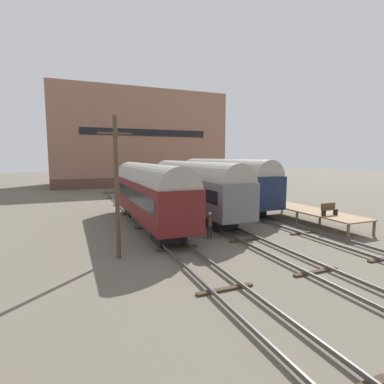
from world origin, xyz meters
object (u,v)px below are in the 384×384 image
(train_car_navy, at_px, (223,180))
(train_car_maroon, at_px, (148,191))
(utility_pole, at_px, (117,186))
(train_car_grey, at_px, (193,185))
(person_worker, at_px, (210,222))
(bench, at_px, (329,209))

(train_car_navy, bearing_deg, train_car_maroon, -148.80)
(train_car_navy, relative_size, utility_pole, 2.28)
(train_car_grey, distance_m, utility_pole, 12.81)
(train_car_maroon, relative_size, person_worker, 8.39)
(train_car_grey, bearing_deg, train_car_maroon, -151.96)
(train_car_maroon, xyz_separation_m, person_worker, (2.86, -5.33, -1.74))
(train_car_navy, xyz_separation_m, utility_pole, (-13.40, -12.94, 1.01))
(train_car_maroon, distance_m, train_car_navy, 11.61)
(train_car_grey, height_order, train_car_maroon, train_car_grey)
(train_car_grey, height_order, person_worker, train_car_grey)
(person_worker, bearing_deg, train_car_maroon, 118.23)
(train_car_maroon, xyz_separation_m, utility_pole, (-3.47, -6.93, 1.16))
(train_car_maroon, bearing_deg, bench, -28.08)
(train_car_maroon, bearing_deg, utility_pole, -116.63)
(train_car_grey, xyz_separation_m, utility_pole, (-8.44, -9.57, 1.10))
(utility_pole, bearing_deg, train_car_maroon, 63.37)
(utility_pole, bearing_deg, person_worker, 14.10)
(person_worker, height_order, utility_pole, utility_pole)
(train_car_navy, xyz_separation_m, person_worker, (-7.07, -11.35, -1.89))
(train_car_maroon, height_order, bench, train_car_maroon)
(train_car_maroon, xyz_separation_m, bench, (12.31, -6.57, -1.22))
(utility_pole, bearing_deg, train_car_navy, 43.99)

